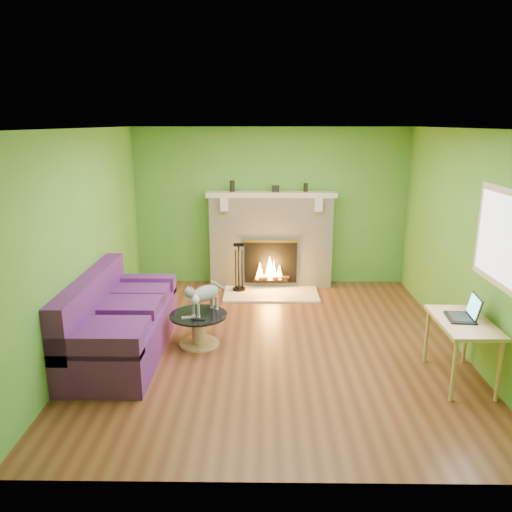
{
  "coord_description": "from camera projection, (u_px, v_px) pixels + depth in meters",
  "views": [
    {
      "loc": [
        -0.14,
        -5.73,
        2.66
      ],
      "look_at": [
        -0.22,
        0.4,
        1.02
      ],
      "focal_mm": 35.0,
      "sensor_mm": 36.0,
      "label": 1
    }
  ],
  "objects": [
    {
      "name": "window_pane",
      "position": [
        502.0,
        239.0,
        4.93
      ],
      "size": [
        0.0,
        1.06,
        1.06
      ],
      "primitive_type": "plane",
      "rotation": [
        1.57,
        0.0,
        -1.57
      ],
      "color": "white",
      "rests_on": "wall_right"
    },
    {
      "name": "mantel_box",
      "position": [
        276.0,
        189.0,
        8.05
      ],
      "size": [
        0.12,
        0.08,
        0.1
      ],
      "primitive_type": "cube",
      "color": "black",
      "rests_on": "mantel"
    },
    {
      "name": "laptop",
      "position": [
        461.0,
        307.0,
        5.17
      ],
      "size": [
        0.33,
        0.37,
        0.26
      ],
      "primitive_type": null,
      "rotation": [
        0.0,
        0.0,
        -0.1
      ],
      "color": "black",
      "rests_on": "desk"
    },
    {
      "name": "mantel",
      "position": [
        271.0,
        194.0,
        8.04
      ],
      "size": [
        2.1,
        0.28,
        0.08
      ],
      "primitive_type": "cube",
      "color": "beige",
      "rests_on": "fireplace"
    },
    {
      "name": "hearth",
      "position": [
        271.0,
        294.0,
        7.96
      ],
      "size": [
        1.5,
        0.75,
        0.03
      ],
      "primitive_type": "cube",
      "color": "beige",
      "rests_on": "floor"
    },
    {
      "name": "remote_black",
      "position": [
        198.0,
        319.0,
        5.91
      ],
      "size": [
        0.16,
        0.06,
        0.02
      ],
      "primitive_type": "cube",
      "rotation": [
        0.0,
        0.0,
        -0.1
      ],
      "color": "black",
      "rests_on": "coffee_table"
    },
    {
      "name": "cat",
      "position": [
        205.0,
        297.0,
        6.08
      ],
      "size": [
        0.59,
        0.67,
        0.41
      ],
      "primitive_type": null,
      "rotation": [
        0.0,
        0.0,
        -0.64
      ],
      "color": "slate",
      "rests_on": "coffee_table"
    },
    {
      "name": "fireplace",
      "position": [
        271.0,
        240.0,
        8.26
      ],
      "size": [
        2.1,
        0.46,
        1.58
      ],
      "color": "beige",
      "rests_on": "floor"
    },
    {
      "name": "remote_silver",
      "position": [
        189.0,
        317.0,
        5.97
      ],
      "size": [
        0.18,
        0.09,
        0.02
      ],
      "primitive_type": "cube",
      "rotation": [
        0.0,
        0.0,
        0.28
      ],
      "color": "#939396",
      "rests_on": "coffee_table"
    },
    {
      "name": "desk",
      "position": [
        463.0,
        328.0,
        5.18
      ],
      "size": [
        0.53,
        0.92,
        0.68
      ],
      "color": "tan",
      "rests_on": "floor"
    },
    {
      "name": "wall_front",
      "position": [
        282.0,
        325.0,
        3.47
      ],
      "size": [
        5.0,
        0.0,
        5.0
      ],
      "primitive_type": "plane",
      "rotation": [
        -1.57,
        0.0,
        0.0
      ],
      "color": "#49922F",
      "rests_on": "floor"
    },
    {
      "name": "fire_tools",
      "position": [
        239.0,
        267.0,
        8.01
      ],
      "size": [
        0.21,
        0.21,
        0.79
      ],
      "primitive_type": null,
      "color": "black",
      "rests_on": "hearth"
    },
    {
      "name": "coffee_table",
      "position": [
        199.0,
        327.0,
        6.13
      ],
      "size": [
        0.71,
        0.71,
        0.4
      ],
      "color": "tan",
      "rests_on": "floor"
    },
    {
      "name": "wall_left",
      "position": [
        85.0,
        241.0,
        5.92
      ],
      "size": [
        0.0,
        5.0,
        5.0
      ],
      "primitive_type": "plane",
      "rotation": [
        1.57,
        0.0,
        1.57
      ],
      "color": "#49922F",
      "rests_on": "floor"
    },
    {
      "name": "sofa",
      "position": [
        117.0,
        324.0,
        5.88
      ],
      "size": [
        0.96,
        2.12,
        0.95
      ],
      "color": "#4A195F",
      "rests_on": "floor"
    },
    {
      "name": "mantel_vase_right",
      "position": [
        306.0,
        187.0,
        8.04
      ],
      "size": [
        0.07,
        0.07,
        0.14
      ],
      "primitive_type": "cylinder",
      "color": "black",
      "rests_on": "mantel"
    },
    {
      "name": "floor",
      "position": [
        273.0,
        343.0,
        6.23
      ],
      "size": [
        5.0,
        5.0,
        0.0
      ],
      "primitive_type": "plane",
      "color": "#5B2D1A",
      "rests_on": "ground"
    },
    {
      "name": "mantel_vase_left",
      "position": [
        232.0,
        186.0,
        8.05
      ],
      "size": [
        0.08,
        0.08,
        0.18
      ],
      "primitive_type": "cylinder",
      "color": "black",
      "rests_on": "mantel"
    },
    {
      "name": "ceiling",
      "position": [
        275.0,
        128.0,
        5.55
      ],
      "size": [
        5.0,
        5.0,
        0.0
      ],
      "primitive_type": "plane",
      "rotation": [
        3.14,
        0.0,
        0.0
      ],
      "color": "white",
      "rests_on": "wall_back"
    },
    {
      "name": "window_frame",
      "position": [
        503.0,
        239.0,
        4.93
      ],
      "size": [
        0.0,
        1.2,
        1.2
      ],
      "primitive_type": "plane",
      "rotation": [
        1.57,
        0.0,
        -1.57
      ],
      "color": "silver",
      "rests_on": "wall_right"
    },
    {
      "name": "wall_right",
      "position": [
        465.0,
        242.0,
        5.86
      ],
      "size": [
        0.0,
        5.0,
        5.0
      ],
      "primitive_type": "plane",
      "rotation": [
        1.57,
        0.0,
        -1.57
      ],
      "color": "#49922F",
      "rests_on": "floor"
    },
    {
      "name": "wall_back",
      "position": [
        271.0,
        207.0,
        8.3
      ],
      "size": [
        5.0,
        0.0,
        5.0
      ],
      "primitive_type": "plane",
      "rotation": [
        1.57,
        0.0,
        0.0
      ],
      "color": "#49922F",
      "rests_on": "floor"
    }
  ]
}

